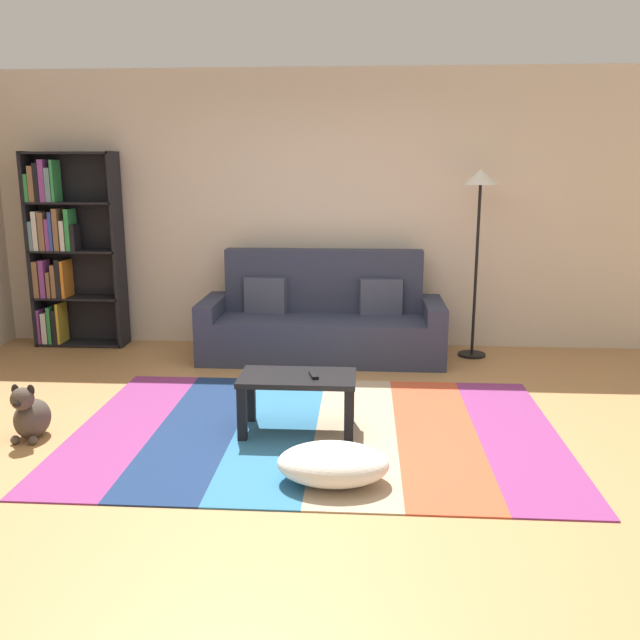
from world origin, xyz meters
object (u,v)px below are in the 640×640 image
Objects in this scene: couch at (322,322)px; bookshelf at (65,249)px; pouf at (333,464)px; coffee_table at (298,386)px; dog at (31,415)px; tv_remote at (314,375)px; standing_lamp at (480,201)px.

bookshelf reaches higher than couch.
coffee_table is at bearing 110.09° from pouf.
couch is 5.69× the size of dog.
dog is at bearing 172.12° from tv_remote.
tv_remote is (2.65, -2.21, -0.56)m from bookshelf.
coffee_table is 0.45× the size of standing_lamp.
dog is at bearing -72.32° from bookshelf.
coffee_table is 0.83m from pouf.
standing_lamp is at bearing 4.35° from couch.
bookshelf is 1.09× the size of standing_lamp.
coffee_table is 5.22× the size of tv_remote.
dog is at bearing -145.53° from standing_lamp.
couch reaches higher than pouf.
standing_lamp is at bearing 42.09° from tv_remote.
standing_lamp is 2.67m from tv_remote.
couch reaches higher than tv_remote.
coffee_table is 2.75m from standing_lamp.
couch is 2.89× the size of coffee_table.
dog is 1.91m from tv_remote.
bookshelf is (-2.58, 0.28, 0.65)m from couch.
coffee_table is at bearing 6.95° from dog.
bookshelf reaches higher than tv_remote.
couch is 1.29× the size of standing_lamp.
coffee_table is 1.97× the size of dog.
bookshelf is 4.16m from pouf.
bookshelf is 2.99× the size of pouf.
bookshelf is 4.84× the size of dog.
coffee_table is (-0.05, -1.91, -0.01)m from couch.
dog is at bearing 165.24° from pouf.
pouf is at bearing -46.31° from bookshelf.
couch is 2.80m from dog.
pouf is (2.81, -2.95, -0.86)m from bookshelf.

